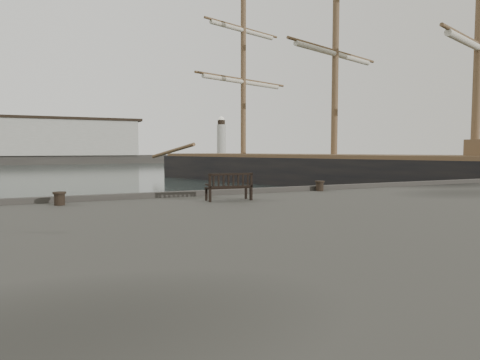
# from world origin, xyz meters

# --- Properties ---
(ground) EXTENTS (400.00, 400.00, 0.00)m
(ground) POSITION_xyz_m (0.00, 0.00, 0.00)
(ground) COLOR black
(ground) RESTS_ON ground
(breakwater) EXTENTS (140.00, 9.50, 12.20)m
(breakwater) POSITION_xyz_m (-4.56, 92.00, 4.30)
(breakwater) COLOR #383530
(breakwater) RESTS_ON ground
(bench) EXTENTS (1.53, 0.60, 0.86)m
(bench) POSITION_xyz_m (-0.01, -1.96, 1.84)
(bench) COLOR black
(bench) RESTS_ON quay
(bollard_left) EXTENTS (0.42, 0.42, 0.40)m
(bollard_left) POSITION_xyz_m (-5.03, -0.98, 1.76)
(bollard_left) COLOR black
(bollard_left) RESTS_ON quay
(bollard_right) EXTENTS (0.45, 0.45, 0.40)m
(bollard_right) POSITION_xyz_m (4.56, -0.50, 1.76)
(bollard_right) COLOR black
(bollard_right) RESTS_ON quay
(tall_ship_main) EXTENTS (21.81, 42.08, 31.27)m
(tall_ship_main) POSITION_xyz_m (18.45, 17.02, 0.79)
(tall_ship_main) COLOR black
(tall_ship_main) RESTS_ON ground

